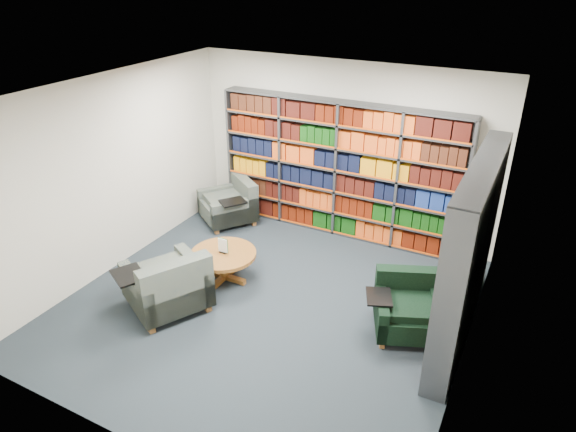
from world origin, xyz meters
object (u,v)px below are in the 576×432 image
at_px(chair_teal_left, 232,205).
at_px(coffee_table, 224,258).
at_px(chair_teal_front, 169,288).
at_px(chair_green_right, 407,308).

relative_size(chair_teal_left, coffee_table, 1.24).
height_order(chair_teal_front, coffee_table, chair_teal_front).
xyz_separation_m(chair_teal_left, chair_green_right, (3.52, -1.49, -0.01)).
bearing_deg(chair_teal_left, chair_teal_front, -74.78).
bearing_deg(chair_teal_front, coffee_table, 76.81).
relative_size(chair_green_right, chair_teal_front, 0.83).
bearing_deg(chair_teal_left, chair_green_right, -22.91).
bearing_deg(coffee_table, chair_teal_front, -103.19).
relative_size(chair_teal_left, chair_green_right, 1.09).
distance_m(chair_teal_left, coffee_table, 1.86).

